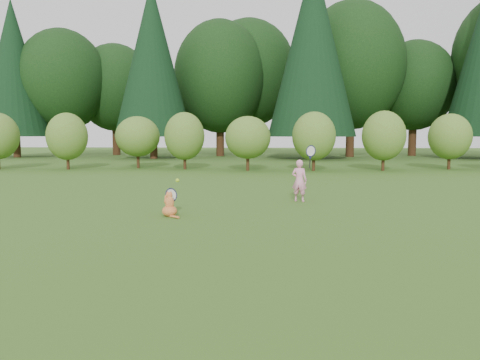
# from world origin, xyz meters

# --- Properties ---
(ground) EXTENTS (100.00, 100.00, 0.00)m
(ground) POSITION_xyz_m (0.00, 0.00, 0.00)
(ground) COLOR #285819
(ground) RESTS_ON ground
(shrub_row) EXTENTS (28.00, 3.00, 2.80)m
(shrub_row) POSITION_xyz_m (0.00, 13.00, 1.40)
(shrub_row) COLOR #4F6720
(shrub_row) RESTS_ON ground
(woodland_backdrop) EXTENTS (48.00, 10.00, 15.00)m
(woodland_backdrop) POSITION_xyz_m (0.00, 23.00, 7.50)
(woodland_backdrop) COLOR black
(woodland_backdrop) RESTS_ON ground
(child) EXTENTS (0.61, 0.42, 1.53)m
(child) POSITION_xyz_m (1.53, 2.67, 0.54)
(child) COLOR pink
(child) RESTS_ON ground
(cat) EXTENTS (0.49, 0.75, 0.69)m
(cat) POSITION_xyz_m (-1.19, 0.43, 0.26)
(cat) COLOR #C94F26
(cat) RESTS_ON ground
(tennis_ball) EXTENTS (0.08, 0.08, 0.08)m
(tennis_ball) POSITION_xyz_m (-1.05, 0.59, 0.71)
(tennis_ball) COLOR #A2CC18
(tennis_ball) RESTS_ON ground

